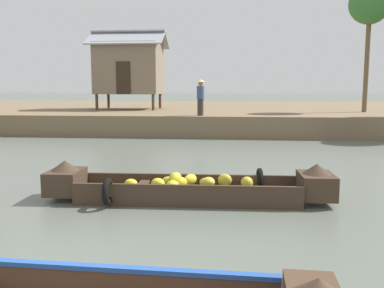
{
  "coord_description": "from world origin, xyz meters",
  "views": [
    {
      "loc": [
        1.96,
        -3.12,
        2.29
      ],
      "look_at": [
        0.96,
        7.44,
        0.84
      ],
      "focal_mm": 39.28,
      "sensor_mm": 36.0,
      "label": 1
    }
  ],
  "objects_px": {
    "banana_boat": "(188,187)",
    "palm_tree_mid": "(370,5)",
    "stilt_house_left": "(129,68)",
    "vendor_person": "(200,95)"
  },
  "relations": [
    {
      "from": "banana_boat",
      "to": "vendor_person",
      "type": "relative_size",
      "value": 3.46
    },
    {
      "from": "banana_boat",
      "to": "palm_tree_mid",
      "type": "xyz_separation_m",
      "value": [
        7.76,
        14.5,
        6.12
      ]
    },
    {
      "from": "stilt_house_left",
      "to": "vendor_person",
      "type": "height_order",
      "value": "stilt_house_left"
    },
    {
      "from": "banana_boat",
      "to": "vendor_person",
      "type": "height_order",
      "value": "vendor_person"
    },
    {
      "from": "stilt_house_left",
      "to": "vendor_person",
      "type": "xyz_separation_m",
      "value": [
        4.57,
        -5.19,
        -1.49
      ]
    },
    {
      "from": "banana_boat",
      "to": "vendor_person",
      "type": "distance_m",
      "value": 11.08
    },
    {
      "from": "vendor_person",
      "to": "palm_tree_mid",
      "type": "bearing_deg",
      "value": 23.12
    },
    {
      "from": "banana_boat",
      "to": "palm_tree_mid",
      "type": "bearing_deg",
      "value": 61.84
    },
    {
      "from": "banana_boat",
      "to": "palm_tree_mid",
      "type": "relative_size",
      "value": 0.88
    },
    {
      "from": "banana_boat",
      "to": "vendor_person",
      "type": "xyz_separation_m",
      "value": [
        -0.56,
        10.94,
        1.64
      ]
    }
  ]
}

